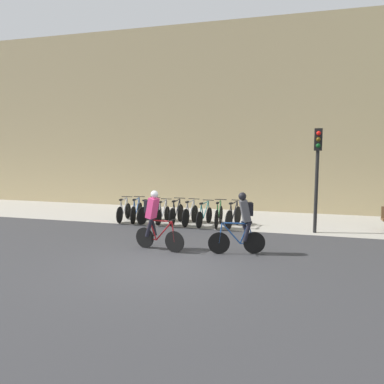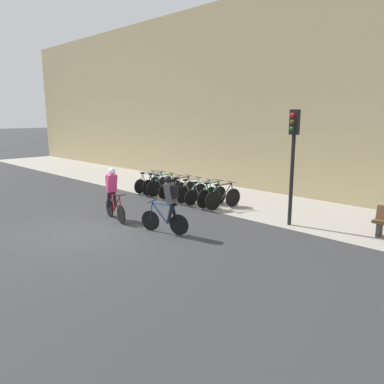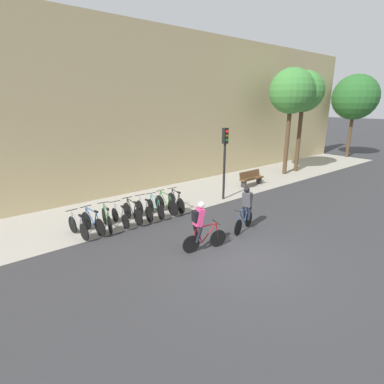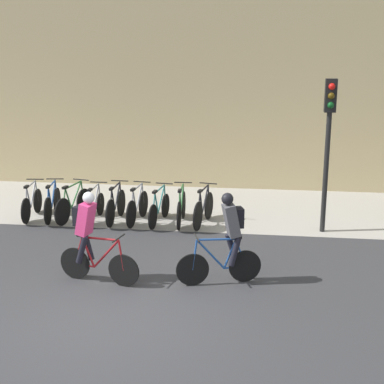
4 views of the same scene
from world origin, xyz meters
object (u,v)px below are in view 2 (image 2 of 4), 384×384
Objects in this scene: parked_bike_8 at (223,198)px; cyclist_pink at (112,192)px; parked_bike_0 at (148,183)px; parked_bike_1 at (155,185)px; parked_bike_3 at (172,189)px; parked_bike_7 at (212,196)px; cyclist_grey at (169,203)px; parked_bike_2 at (164,186)px; parked_bike_6 at (201,194)px; traffic_light_pole at (293,146)px; parked_bike_4 at (182,190)px; parked_bike_5 at (191,192)px.

cyclist_pink is at bearing -114.97° from parked_bike_8.
parked_bike_1 reaches higher than parked_bike_0.
parked_bike_3 is 2.27m from parked_bike_7.
parked_bike_8 reaches higher than parked_bike_1.
cyclist_grey is 1.03× the size of parked_bike_1.
parked_bike_2 reaches higher than parked_bike_6.
parked_bike_8 is at bearing 0.01° from parked_bike_1.
traffic_light_pole reaches higher than parked_bike_7.
parked_bike_1 is at bearing -179.99° from parked_bike_8.
cyclist_pink is 1.05× the size of parked_bike_6.
parked_bike_8 reaches higher than parked_bike_4.
parked_bike_6 is at bearing 177.50° from traffic_light_pole.
cyclist_pink is 1.05× the size of parked_bike_8.
parked_bike_7 is at bearing -179.95° from parked_bike_8.
parked_bike_8 reaches higher than parked_bike_6.
cyclist_grey is at bearing 5.52° from cyclist_pink.
parked_bike_8 is (3.96, 0.00, 0.01)m from parked_bike_1.
parked_bike_8 is at bearing 176.48° from traffic_light_pole.
parked_bike_4 is at bearing -179.99° from parked_bike_5.
parked_bike_6 is at bearing 80.74° from cyclist_pink.
parked_bike_3 is at bearing -0.08° from parked_bike_2.
parked_bike_0 is 0.97× the size of parked_bike_6.
parked_bike_7 is (1.70, -0.00, 0.00)m from parked_bike_4.
parked_bike_0 is 4.53m from parked_bike_8.
parked_bike_1 is at bearing 143.96° from cyclist_grey.
parked_bike_5 is 1.13m from parked_bike_7.
traffic_light_pole is (5.19, -0.18, 2.11)m from parked_bike_4.
parked_bike_7 is at bearing 0.00° from parked_bike_0.
parked_bike_0 is 3.40m from parked_bike_6.
cyclist_pink is 1.02× the size of parked_bike_7.
parked_bike_7 reaches higher than parked_bike_0.
traffic_light_pole is at bearing -3.52° from parked_bike_8.
parked_bike_1 is 0.99× the size of parked_bike_7.
parked_bike_4 is 0.57m from parked_bike_5.
cyclist_grey is at bearing -68.19° from parked_bike_7.
parked_bike_7 reaches higher than parked_bike_3.
parked_bike_5 reaches higher than parked_bike_0.
parked_bike_5 is at bearing 177.78° from traffic_light_pole.
parked_bike_8 reaches higher than parked_bike_0.
cyclist_pink is 0.48× the size of traffic_light_pole.
traffic_light_pole is (4.66, 3.56, 1.58)m from cyclist_pink.
parked_bike_4 is at bearing 178.02° from traffic_light_pole.
parked_bike_1 is 3.40m from parked_bike_7.
parked_bike_8 is at bearing 0.01° from parked_bike_0.
cyclist_pink is at bearing -174.48° from cyclist_grey.
parked_bike_2 is 1.13m from parked_bike_4.
parked_bike_0 is 0.97× the size of parked_bike_8.
parked_bike_4 is 0.47× the size of traffic_light_pole.
cyclist_pink is at bearing -66.06° from parked_bike_2.
parked_bike_6 is at bearing -0.10° from parked_bike_4.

